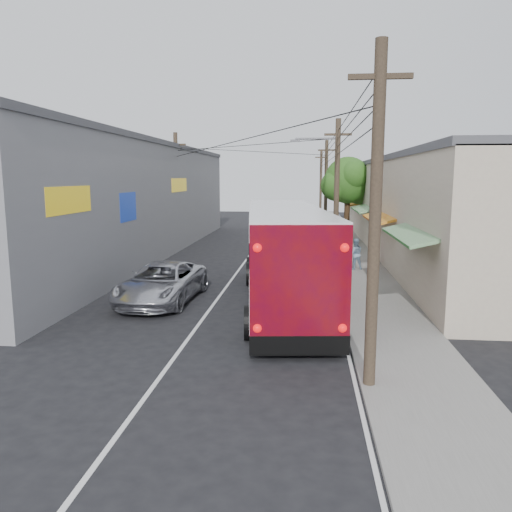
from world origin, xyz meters
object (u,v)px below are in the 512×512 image
Objects in this scene: parked_car_far at (312,230)px; pedestrian_near at (375,250)px; parked_car_mid at (308,243)px; pedestrian_far at (355,254)px; jeepney at (162,283)px; coach_bus at (284,254)px; parked_suv at (321,246)px.

parked_car_far is 2.84× the size of pedestrian_near.
parked_car_mid is 7.15m from pedestrian_far.
coach_bus is at bearing 8.23° from jeepney.
coach_bus is 8.14× the size of pedestrian_far.
pedestrian_far is at bearing 57.20° from coach_bus.
coach_bus is 21.10m from parked_car_far.
pedestrian_near is (9.76, 9.34, 0.11)m from jeepney.
coach_bus reaches higher than parked_car_far.
jeepney is (-4.92, -0.44, -1.21)m from coach_bus.
pedestrian_far is (-1.31, -1.80, 0.06)m from pedestrian_near.
parked_suv is at bearing 64.23° from jeepney.
parked_suv is 1.15× the size of parked_car_far.
jeepney reaches higher than parked_car_mid.
parked_suv is 4.17m from pedestrian_near.
parked_car_far is at bearing 76.76° from jeepney.
parked_car_mid is 6.20m from pedestrian_near.
parked_car_far is 12.59m from pedestrian_near.
parked_car_far is at bearing 81.66° from parked_car_mid.
pedestrian_near is at bearing -57.72° from parked_car_mid.
parked_suv is at bearing -76.89° from pedestrian_far.
coach_bus reaches higher than parked_suv.
parked_suv reaches higher than parked_car_mid.
parked_car_mid is (1.04, 13.80, -1.35)m from coach_bus.
parked_car_far is (6.31, 21.45, -0.06)m from jeepney.
pedestrian_far reaches higher than pedestrian_near.
jeepney is 13.98m from parked_suv.
parked_suv is 5.00m from pedestrian_far.
jeepney is 13.51m from pedestrian_near.
jeepney reaches higher than parked_car_far.
jeepney reaches higher than parked_suv.
parked_suv is 2.16m from parked_car_mid.
pedestrian_far is (2.49, -6.70, 0.32)m from parked_car_mid.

